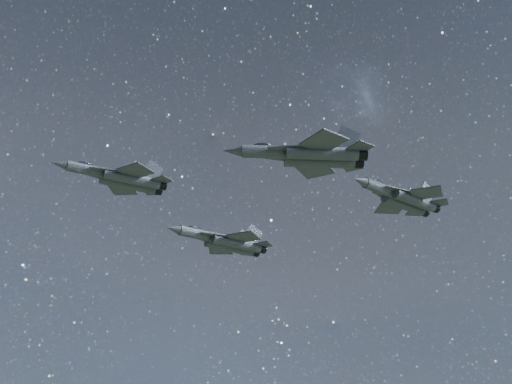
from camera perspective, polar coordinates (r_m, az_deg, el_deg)
name	(u,v)px	position (r m, az deg, el deg)	size (l,w,h in m)	color
jet_lead	(121,178)	(87.31, -12.73, 1.30)	(17.03, 11.78, 4.28)	#343941
jet_left	(225,242)	(102.17, -2.93, -4.74)	(19.47, 13.18, 4.90)	#343941
jet_right	(309,155)	(73.77, 5.07, 3.54)	(18.49, 12.59, 4.64)	#343941
jet_slot	(403,198)	(90.45, 13.79, -0.58)	(17.53, 11.70, 4.44)	#343941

